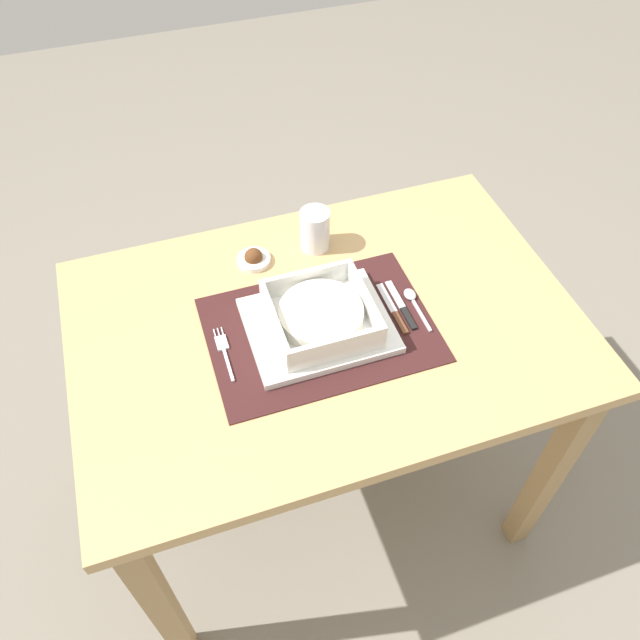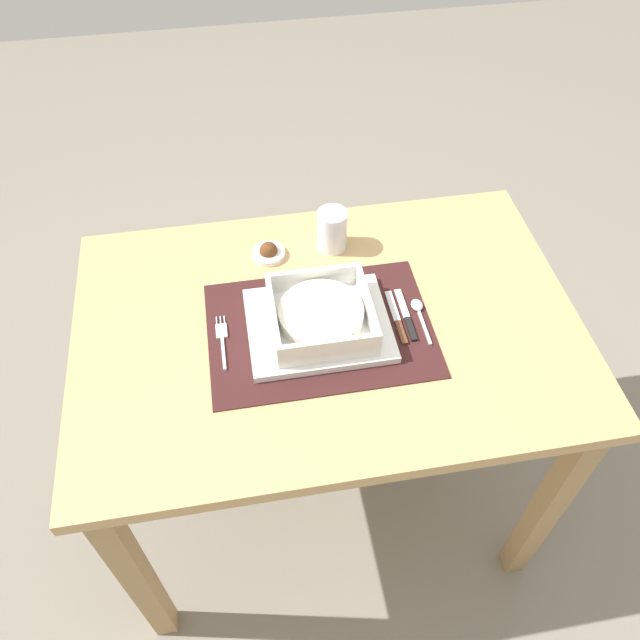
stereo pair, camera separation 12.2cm
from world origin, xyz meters
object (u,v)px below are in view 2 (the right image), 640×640
Objects in this scene: bread_knife at (397,320)px; fork at (222,338)px; dining_table at (327,356)px; condiment_saucer at (269,252)px; drinking_glass at (332,232)px; butter_knife at (407,318)px; spoon at (418,310)px; porridge_bowl at (321,316)px.

fork is at bearing 175.49° from bread_knife.
dining_table is 0.26m from condiment_saucer.
fork is 0.35m from drinking_glass.
drinking_glass is (-0.11, 0.24, 0.04)m from butter_knife.
fork is 1.85× the size of condiment_saucer.
bread_knife is at bearing -159.22° from spoon.
drinking_glass reaches higher than dining_table.
condiment_saucer is at bearing 134.22° from butter_knife.
bread_knife is (0.15, -0.01, -0.04)m from porridge_bowl.
dining_table is at bearing -66.23° from condiment_saucer.
spoon is at bearing -1.88° from fork.
porridge_bowl is 0.16m from bread_knife.
drinking_glass is (0.05, 0.22, 0.15)m from dining_table.
drinking_glass is (0.06, 0.23, 0.00)m from porridge_bowl.
bread_knife is at bearing -2.71° from porridge_bowl.
porridge_bowl reaches higher than butter_knife.
butter_knife reaches higher than dining_table.
spoon is at bearing 3.15° from porridge_bowl.
fork reaches higher than dining_table.
butter_knife is at bearing 8.02° from bread_knife.
dining_table is at bearing 178.66° from spoon.
bread_knife is (0.35, -0.01, 0.00)m from fork.
drinking_glass reaches higher than butter_knife.
bread_knife is (-0.02, -0.00, 0.00)m from butter_knife.
butter_knife is 0.97× the size of bread_knife.
bread_knife reaches higher than fork.
fork is 1.14× the size of spoon.
porridge_bowl reaches higher than fork.
dining_table is 0.24m from fork.
condiment_saucer is (-0.14, -0.01, -0.03)m from drinking_glass.
butter_knife is at bearing -4.12° from fork.
fork is at bearing 175.09° from butter_knife.
dining_table is 7.53× the size of fork.
dining_table is at bearing -0.18° from fork.
porridge_bowl reaches higher than spoon.
drinking_glass reaches higher than condiment_saucer.
condiment_saucer reaches higher than fork.
spoon reaches higher than dining_table.
spoon is 0.83× the size of bread_knife.
condiment_saucer is at bearing 113.77° from dining_table.
butter_knife is (0.17, -0.00, -0.04)m from porridge_bowl.
drinking_glass is (-0.14, 0.22, 0.03)m from spoon.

